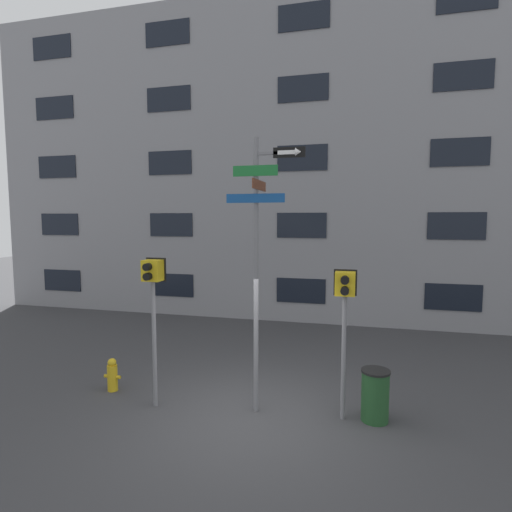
# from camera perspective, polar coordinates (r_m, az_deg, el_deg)

# --- Properties ---
(ground_plane) EXTENTS (60.00, 60.00, 0.00)m
(ground_plane) POSITION_cam_1_polar(r_m,az_deg,el_deg) (7.73, -0.98, -22.23)
(ground_plane) COLOR #38383A
(building_facade) EXTENTS (24.00, 0.63, 11.20)m
(building_facade) POSITION_cam_1_polar(r_m,az_deg,el_deg) (14.06, 6.79, 13.56)
(building_facade) COLOR gray
(building_facade) RESTS_ON ground_plane
(street_sign_pole) EXTENTS (1.40, 0.95, 5.00)m
(street_sign_pole) POSITION_cam_1_polar(r_m,az_deg,el_deg) (7.15, 0.46, 0.81)
(street_sign_pole) COLOR slate
(street_sign_pole) RESTS_ON ground_plane
(pedestrian_signal_left) EXTENTS (0.40, 0.40, 2.85)m
(pedestrian_signal_left) POSITION_cam_1_polar(r_m,az_deg,el_deg) (7.71, -14.52, -4.78)
(pedestrian_signal_left) COLOR slate
(pedestrian_signal_left) RESTS_ON ground_plane
(pedestrian_signal_right) EXTENTS (0.40, 0.40, 2.69)m
(pedestrian_signal_right) POSITION_cam_1_polar(r_m,az_deg,el_deg) (7.19, 12.56, -6.40)
(pedestrian_signal_right) COLOR slate
(pedestrian_signal_right) RESTS_ON ground_plane
(fire_hydrant) EXTENTS (0.37, 0.21, 0.69)m
(fire_hydrant) POSITION_cam_1_polar(r_m,az_deg,el_deg) (9.18, -19.83, -15.70)
(fire_hydrant) COLOR gold
(fire_hydrant) RESTS_ON ground_plane
(trash_bin) EXTENTS (0.51, 0.51, 0.92)m
(trash_bin) POSITION_cam_1_polar(r_m,az_deg,el_deg) (7.77, 16.65, -18.52)
(trash_bin) COLOR #1E4723
(trash_bin) RESTS_ON ground_plane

